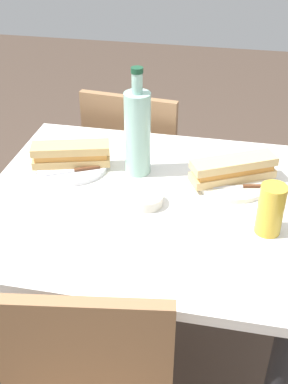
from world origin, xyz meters
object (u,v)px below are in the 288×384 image
(plate_near, at_px, (232,181))
(dining_table, at_px, (144,235))
(baguette_sandwich_near, at_px, (233,169))
(knife_far, at_px, (75,170))
(knife_near, at_px, (243,187))
(chair_near, at_px, (137,168))
(plate_far, at_px, (72,166))
(water_bottle, at_px, (138,132))
(baguette_sandwich_far, at_px, (71,154))
(olive_bowl, at_px, (146,199))
(beer_glass, at_px, (271,210))

(plate_near, bearing_deg, dining_table, 28.27)
(baguette_sandwich_near, bearing_deg, knife_far, 6.42)
(dining_table, relative_size, knife_near, 5.22)
(chair_near, distance_m, knife_near, 0.73)
(chair_near, relative_size, baguette_sandwich_near, 3.29)
(plate_near, distance_m, plate_far, 0.50)
(dining_table, height_order, water_bottle, water_bottle)
(knife_near, distance_m, water_bottle, 0.35)
(knife_near, distance_m, knife_far, 0.51)
(baguette_sandwich_far, xyz_separation_m, olive_bowl, (-0.27, 0.15, -0.03))
(knife_far, distance_m, beer_glass, 0.60)
(baguette_sandwich_far, bearing_deg, beer_glass, 160.97)
(plate_far, xyz_separation_m, knife_far, (-0.02, 0.04, 0.01))
(dining_table, height_order, plate_far, plate_far)
(knife_near, height_order, beer_glass, beer_glass)
(dining_table, relative_size, plate_near, 4.14)
(chair_near, height_order, knife_near, chair_near)
(chair_near, height_order, baguette_sandwich_near, chair_near)
(knife_near, height_order, knife_far, same)
(chair_near, relative_size, baguette_sandwich_far, 3.41)
(plate_far, xyz_separation_m, water_bottle, (-0.21, -0.02, 0.13))
(plate_near, relative_size, beer_glass, 1.61)
(dining_table, relative_size, beer_glass, 6.68)
(baguette_sandwich_near, relative_size, olive_bowl, 2.75)
(chair_near, relative_size, plate_near, 3.81)
(knife_near, bearing_deg, baguette_sandwich_near, -50.68)
(chair_near, relative_size, olive_bowl, 9.04)
(chair_near, bearing_deg, baguette_sandwich_far, 77.85)
(baguette_sandwich_near, height_order, beer_glass, beer_glass)
(plate_near, xyz_separation_m, knife_near, (-0.03, 0.04, 0.01))
(plate_near, height_order, water_bottle, water_bottle)
(olive_bowl, bearing_deg, plate_near, -145.39)
(plate_far, distance_m, olive_bowl, 0.31)
(dining_table, height_order, knife_near, knife_near)
(olive_bowl, bearing_deg, baguette_sandwich_far, -28.98)
(baguette_sandwich_near, height_order, knife_near, baguette_sandwich_near)
(dining_table, distance_m, knife_near, 0.33)
(baguette_sandwich_near, bearing_deg, chair_near, -50.01)
(plate_near, bearing_deg, water_bottle, -1.87)
(knife_far, xyz_separation_m, olive_bowl, (-0.25, 0.11, -0.00))
(baguette_sandwich_near, relative_size, baguette_sandwich_far, 1.04)
(plate_near, relative_size, olive_bowl, 2.37)
(plate_far, distance_m, water_bottle, 0.25)
(baguette_sandwich_near, relative_size, knife_near, 1.46)
(plate_near, height_order, knife_far, knife_far)
(knife_near, height_order, baguette_sandwich_far, baguette_sandwich_far)
(chair_near, height_order, plate_near, chair_near)
(water_bottle, bearing_deg, baguette_sandwich_near, 178.13)
(plate_far, bearing_deg, water_bottle, -174.61)
(plate_near, bearing_deg, baguette_sandwich_near, 0.00)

